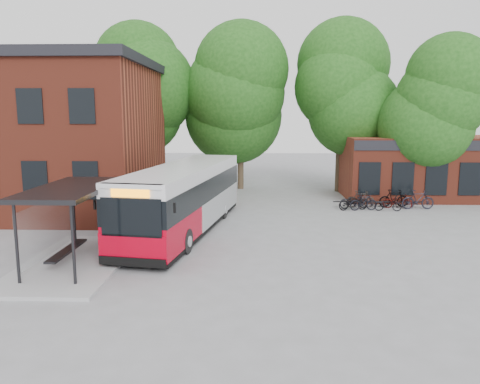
{
  "coord_description": "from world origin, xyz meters",
  "views": [
    {
      "loc": [
        2.08,
        -17.31,
        5.4
      ],
      "look_at": [
        1.4,
        3.29,
        2.0
      ],
      "focal_mm": 35.0,
      "sensor_mm": 36.0,
      "label": 1
    }
  ],
  "objects_px": {
    "bicycle_7": "(418,200)",
    "city_bus": "(185,199)",
    "bicycle_4": "(388,204)",
    "bicycle_2": "(354,200)",
    "bicycle_3": "(363,202)",
    "bicycle_6": "(398,201)",
    "bus_shelter": "(74,225)",
    "bicycle_5": "(394,198)",
    "bicycle_1": "(361,199)",
    "bicycle_0": "(353,202)"
  },
  "relations": [
    {
      "from": "bus_shelter",
      "to": "bicycle_5",
      "type": "xyz_separation_m",
      "value": [
        14.77,
        11.16,
        -0.91
      ]
    },
    {
      "from": "bicycle_1",
      "to": "bicycle_5",
      "type": "xyz_separation_m",
      "value": [
        1.98,
        0.17,
        0.03
      ]
    },
    {
      "from": "bicycle_0",
      "to": "bicycle_1",
      "type": "height_order",
      "value": "bicycle_1"
    },
    {
      "from": "bicycle_4",
      "to": "bicycle_5",
      "type": "relative_size",
      "value": 0.85
    },
    {
      "from": "bicycle_4",
      "to": "bicycle_6",
      "type": "distance_m",
      "value": 1.07
    },
    {
      "from": "bus_shelter",
      "to": "bicycle_1",
      "type": "xyz_separation_m",
      "value": [
        12.79,
        11.0,
        -0.94
      ]
    },
    {
      "from": "bicycle_0",
      "to": "bicycle_7",
      "type": "relative_size",
      "value": 0.96
    },
    {
      "from": "bicycle_0",
      "to": "bicycle_3",
      "type": "bearing_deg",
      "value": -113.72
    },
    {
      "from": "bicycle_2",
      "to": "bicycle_7",
      "type": "relative_size",
      "value": 0.96
    },
    {
      "from": "bicycle_2",
      "to": "bicycle_5",
      "type": "bearing_deg",
      "value": -94.6
    },
    {
      "from": "bicycle_4",
      "to": "bicycle_5",
      "type": "xyz_separation_m",
      "value": [
        0.63,
        1.12,
        0.14
      ]
    },
    {
      "from": "city_bus",
      "to": "bicycle_0",
      "type": "height_order",
      "value": "city_bus"
    },
    {
      "from": "city_bus",
      "to": "bicycle_7",
      "type": "bearing_deg",
      "value": 32.81
    },
    {
      "from": "bicycle_1",
      "to": "bicycle_4",
      "type": "bearing_deg",
      "value": -129.75
    },
    {
      "from": "bicycle_6",
      "to": "bicycle_0",
      "type": "bearing_deg",
      "value": 115.99
    },
    {
      "from": "city_bus",
      "to": "bicycle_6",
      "type": "distance_m",
      "value": 12.99
    },
    {
      "from": "bicycle_6",
      "to": "city_bus",
      "type": "bearing_deg",
      "value": 130.57
    },
    {
      "from": "bicycle_0",
      "to": "bicycle_1",
      "type": "bearing_deg",
      "value": -52.64
    },
    {
      "from": "bicycle_2",
      "to": "bicycle_5",
      "type": "relative_size",
      "value": 1.0
    },
    {
      "from": "bicycle_0",
      "to": "bicycle_7",
      "type": "distance_m",
      "value": 3.81
    },
    {
      "from": "bus_shelter",
      "to": "city_bus",
      "type": "height_order",
      "value": "city_bus"
    },
    {
      "from": "bicycle_2",
      "to": "bicycle_3",
      "type": "relative_size",
      "value": 1.1
    },
    {
      "from": "bicycle_1",
      "to": "bicycle_6",
      "type": "xyz_separation_m",
      "value": [
        2.11,
        -0.19,
        -0.08
      ]
    },
    {
      "from": "bicycle_6",
      "to": "bicycle_5",
      "type": "bearing_deg",
      "value": 34.35
    },
    {
      "from": "city_bus",
      "to": "bicycle_0",
      "type": "distance_m",
      "value": 10.36
    },
    {
      "from": "bicycle_0",
      "to": "bicycle_6",
      "type": "bearing_deg",
      "value": -93.33
    },
    {
      "from": "bus_shelter",
      "to": "city_bus",
      "type": "distance_m",
      "value": 6.04
    },
    {
      "from": "bicycle_0",
      "to": "bicycle_6",
      "type": "distance_m",
      "value": 2.75
    },
    {
      "from": "bicycle_0",
      "to": "bicycle_5",
      "type": "height_order",
      "value": "bicycle_5"
    },
    {
      "from": "bus_shelter",
      "to": "bicycle_6",
      "type": "xyz_separation_m",
      "value": [
        14.9,
        10.8,
        -1.02
      ]
    },
    {
      "from": "bicycle_6",
      "to": "bicycle_1",
      "type": "bearing_deg",
      "value": 98.92
    },
    {
      "from": "bicycle_5",
      "to": "bicycle_0",
      "type": "bearing_deg",
      "value": 101.87
    },
    {
      "from": "city_bus",
      "to": "bicycle_5",
      "type": "bearing_deg",
      "value": 37.22
    },
    {
      "from": "bicycle_3",
      "to": "bicycle_4",
      "type": "xyz_separation_m",
      "value": [
        1.37,
        -0.11,
        -0.09
      ]
    },
    {
      "from": "bicycle_7",
      "to": "city_bus",
      "type": "bearing_deg",
      "value": 111.15
    },
    {
      "from": "bus_shelter",
      "to": "bicycle_7",
      "type": "bearing_deg",
      "value": 33.55
    },
    {
      "from": "bicycle_1",
      "to": "bicycle_7",
      "type": "distance_m",
      "value": 3.24
    },
    {
      "from": "bus_shelter",
      "to": "bicycle_2",
      "type": "relative_size",
      "value": 3.93
    },
    {
      "from": "bicycle_2",
      "to": "city_bus",
      "type": "bearing_deg",
      "value": 107.99
    },
    {
      "from": "bicycle_7",
      "to": "bicycle_3",
      "type": "bearing_deg",
      "value": 95.56
    },
    {
      "from": "city_bus",
      "to": "bicycle_1",
      "type": "height_order",
      "value": "city_bus"
    },
    {
      "from": "bicycle_2",
      "to": "bicycle_3",
      "type": "height_order",
      "value": "bicycle_3"
    },
    {
      "from": "bicycle_1",
      "to": "bicycle_3",
      "type": "relative_size",
      "value": 1.04
    },
    {
      "from": "bicycle_3",
      "to": "bicycle_6",
      "type": "distance_m",
      "value": 2.23
    },
    {
      "from": "bicycle_3",
      "to": "bus_shelter",
      "type": "bearing_deg",
      "value": 119.38
    },
    {
      "from": "city_bus",
      "to": "bicycle_4",
      "type": "xyz_separation_m",
      "value": [
        10.83,
        5.0,
        -1.15
      ]
    },
    {
      "from": "bicycle_1",
      "to": "bicycle_2",
      "type": "bearing_deg",
      "value": 114.98
    },
    {
      "from": "bicycle_7",
      "to": "bicycle_0",
      "type": "bearing_deg",
      "value": 93.11
    },
    {
      "from": "bus_shelter",
      "to": "city_bus",
      "type": "bearing_deg",
      "value": 56.7
    },
    {
      "from": "city_bus",
      "to": "bicycle_6",
      "type": "xyz_separation_m",
      "value": [
        11.59,
        5.76,
        -1.12
      ]
    }
  ]
}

